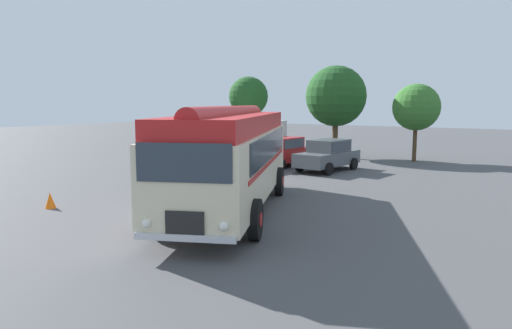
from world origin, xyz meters
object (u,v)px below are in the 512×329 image
Objects in this scene: vintage_bus at (231,155)px; car_mid_left at (328,155)px; traffic_cone at (50,200)px; box_van at (251,140)px; car_near_left at (282,152)px.

car_mid_left is (-1.18, 10.27, -1.05)m from vintage_bus.
traffic_cone is (-5.43, -3.08, -1.62)m from vintage_bus.
box_van is at bearing 175.88° from car_mid_left.
traffic_cone is at bearing -96.01° from car_near_left.
box_van is at bearing 171.48° from car_near_left.
vintage_bus is at bearing -59.20° from box_van.
vintage_bus is at bearing -68.67° from car_near_left.
car_near_left is 0.74× the size of box_van.
traffic_cone is (-4.25, -13.36, -0.57)m from car_mid_left.
vintage_bus is at bearing -83.42° from car_mid_left.
vintage_bus reaches higher than box_van.
car_near_left is 13.47m from traffic_cone.
car_mid_left is at bearing -0.48° from car_near_left.
vintage_bus is 18.53× the size of traffic_cone.
box_van reaches higher than car_mid_left.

